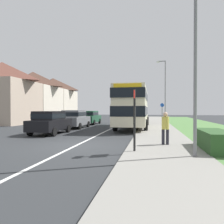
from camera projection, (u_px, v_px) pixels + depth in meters
ground_plane at (76, 146)px, 10.49m from camera, size 120.00×120.00×0.00m
lane_marking_centre at (108, 130)px, 18.36m from camera, size 0.14×60.00×0.01m
pavement_near_side at (159, 133)px, 15.63m from camera, size 3.20×68.00×0.12m
grass_verge_seaward at (221, 134)px, 14.84m from camera, size 6.00×68.00×0.08m
roadside_hedge at (215, 141)px, 8.89m from camera, size 1.10×2.88×0.90m
double_decker_bus at (133, 106)px, 19.93m from camera, size 2.80×9.97×3.70m
parked_car_black at (50, 122)px, 15.37m from camera, size 1.93×3.99×1.66m
parked_car_grey at (75, 118)px, 20.24m from camera, size 2.01×4.20×1.71m
parked_car_dark_green at (90, 117)px, 25.48m from camera, size 1.88×4.35×1.61m
pedestrian_at_stop at (165, 127)px, 10.10m from camera, size 0.34×0.34×1.67m
bus_stop_sign at (135, 116)px, 8.52m from camera, size 0.09×0.52×2.60m
cycle_route_sign at (162, 112)px, 25.00m from camera, size 0.44×0.08×2.52m
street_lamp_near at (192, 45)px, 7.56m from camera, size 1.14×0.20×7.11m
street_lamp_mid at (164, 88)px, 26.87m from camera, size 1.14×0.20×7.95m
house_terrace_far_side at (33, 96)px, 33.00m from camera, size 7.24×20.59×7.64m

